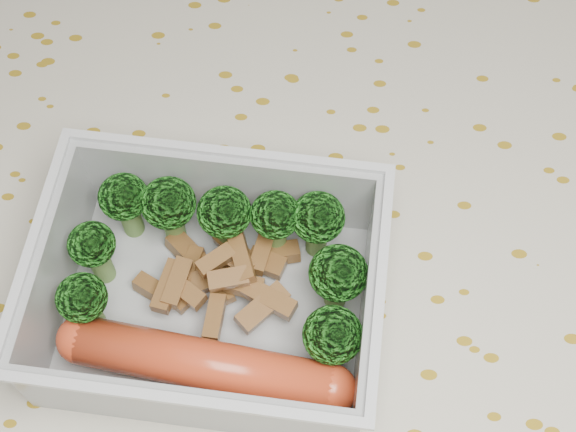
{
  "coord_description": "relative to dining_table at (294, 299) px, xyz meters",
  "views": [
    {
      "loc": [
        0.0,
        -0.22,
        1.2
      ],
      "look_at": [
        -0.0,
        0.01,
        0.78
      ],
      "focal_mm": 50.0,
      "sensor_mm": 36.0,
      "label": 1
    }
  ],
  "objects": [
    {
      "name": "tablecloth",
      "position": [
        0.0,
        0.0,
        0.05
      ],
      "size": [
        1.46,
        0.96,
        0.19
      ],
      "color": "beige",
      "rests_on": "dining_table"
    },
    {
      "name": "lunch_container",
      "position": [
        -0.05,
        -0.05,
        0.11
      ],
      "size": [
        0.2,
        0.17,
        0.07
      ],
      "color": "silver",
      "rests_on": "tablecloth"
    },
    {
      "name": "sausage",
      "position": [
        -0.05,
        -0.09,
        0.11
      ],
      "size": [
        0.17,
        0.05,
        0.03
      ],
      "color": "#CE411F",
      "rests_on": "lunch_container"
    },
    {
      "name": "broccoli_florets",
      "position": [
        -0.04,
        -0.02,
        0.13
      ],
      "size": [
        0.17,
        0.11,
        0.05
      ],
      "color": "#608C3F",
      "rests_on": "lunch_container"
    },
    {
      "name": "dining_table",
      "position": [
        0.0,
        0.0,
        0.0
      ],
      "size": [
        1.4,
        0.9,
        0.75
      ],
      "color": "brown",
      "rests_on": "ground"
    },
    {
      "name": "meat_pile",
      "position": [
        -0.04,
        -0.03,
        0.11
      ],
      "size": [
        0.1,
        0.08,
        0.03
      ],
      "color": "brown",
      "rests_on": "lunch_container"
    }
  ]
}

